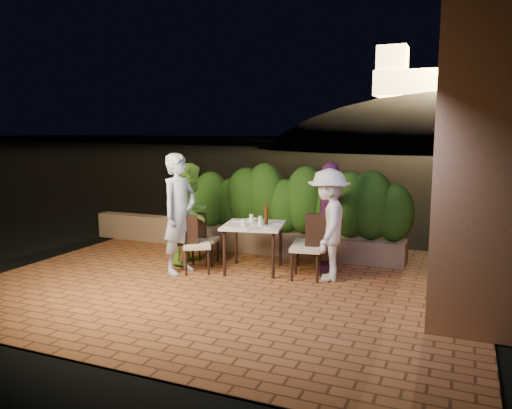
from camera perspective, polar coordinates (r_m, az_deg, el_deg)
The scene contains 32 objects.
ground at distance 7.13m, azimuth -4.37°, elevation -9.77°, with size 400.00×400.00×0.00m, color black.
terrace_floor at distance 7.58m, azimuth -2.61°, elevation -9.10°, with size 7.00×6.00×0.15m, color brown.
building_wall at distance 8.04m, azimuth 26.69°, elevation 9.64°, with size 1.60×5.00×5.00m, color #965E3B.
window_pane at distance 7.53m, azimuth 20.71°, elevation 6.32°, with size 0.08×1.00×1.40m, color black.
window_frame at distance 7.53m, azimuth 20.63°, elevation 6.33°, with size 0.06×1.15×1.55m, color black.
planter at distance 9.04m, azimuth 3.45°, elevation -4.41°, with size 4.20×0.55×0.40m, color #77604C.
hedge at distance 8.90m, azimuth 3.49°, elevation 0.30°, with size 4.00×0.70×1.10m, color #1E4212, non-canonical shape.
parapet at distance 10.39m, azimuth -12.35°, elevation -2.62°, with size 2.20×0.30×0.50m, color #77604C.
hill at distance 66.32m, azimuth 21.82°, elevation 2.43°, with size 52.00×40.00×22.00m, color black.
fortress at distance 66.55m, azimuth 22.53°, elevation 14.94°, with size 26.00×8.00×8.00m, color #FFCC7A, non-canonical shape.
dining_table at distance 7.92m, azimuth -0.28°, elevation -4.93°, with size 0.91×0.91×0.75m, color white, non-canonical shape.
plate_nw at distance 7.67m, azimuth -2.93°, elevation -2.47°, with size 0.23×0.23×0.01m, color white.
plate_sw at distance 8.13m, azimuth -1.78°, elevation -1.85°, with size 0.22×0.22×0.01m, color white.
plate_ne at distance 7.58m, azimuth 1.69°, elevation -2.60°, with size 0.20×0.20×0.01m, color white.
plate_se at distance 8.00m, azimuth 1.99°, elevation -2.02°, with size 0.23×0.23×0.01m, color white.
plate_centre at distance 7.85m, azimuth -0.48°, elevation -2.22°, with size 0.20×0.20×0.01m, color white.
plate_front at distance 7.50m, azimuth -0.58°, elevation -2.72°, with size 0.23×0.23×0.01m, color white.
glass_nw at distance 7.69m, azimuth -1.46°, elevation -2.06°, with size 0.06×0.06×0.11m, color silver.
glass_sw at distance 8.06m, azimuth -0.54°, elevation -1.55°, with size 0.07×0.07×0.12m, color silver.
glass_ne at distance 7.71m, azimuth 0.49°, elevation -2.01°, with size 0.07×0.07×0.12m, color silver.
glass_se at distance 7.93m, azimuth 0.51°, elevation -1.73°, with size 0.07×0.07×0.12m, color silver.
beer_bottle at distance 7.81m, azimuth 1.17°, elevation -1.05°, with size 0.07×0.07×0.34m, color #44240B, non-canonical shape.
bowl at distance 8.12m, azimuth -0.45°, elevation -1.74°, with size 0.18×0.18×0.04m, color white.
chair_left_front at distance 7.86m, azimuth -6.81°, elevation -4.51°, with size 0.42×0.42×0.91m, color black, non-canonical shape.
chair_left_back at distance 8.37m, azimuth -5.81°, elevation -3.86°, with size 0.40×0.40×0.86m, color black, non-canonical shape.
chair_right_front at distance 7.51m, azimuth 5.79°, elevation -4.80°, with size 0.46×0.46×0.99m, color black, non-canonical shape.
chair_right_back at distance 8.02m, azimuth 5.89°, elevation -4.21°, with size 0.42×0.42×0.91m, color black, non-canonical shape.
diner_blue at distance 7.82m, azimuth -8.74°, elevation -1.03°, with size 0.68×0.45×1.87m, color #A3B7D2.
diner_green at distance 8.39m, azimuth -7.35°, elevation -1.02°, with size 0.82×0.64×1.68m, color #80CF40.
diner_white at distance 7.43m, azimuth 8.29°, elevation -2.32°, with size 1.07×0.62×1.66m, color silver.
diner_purple at distance 7.93m, azimuth 8.48°, elevation -1.39°, with size 1.02×0.42×1.73m, color #632268.
parapet_lamp at distance 9.99m, azimuth -9.41°, elevation -1.12°, with size 0.10×0.10×0.14m, color orange.
Camera 1 is at (3.12, -6.02, 2.20)m, focal length 35.00 mm.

